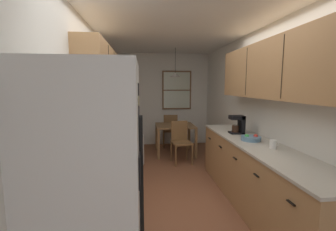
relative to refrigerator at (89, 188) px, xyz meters
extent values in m
plane|color=brown|center=(0.93, 2.18, -0.92)|extent=(12.00, 12.00, 0.00)
cube|color=silver|center=(-0.42, 2.18, 0.36)|extent=(0.10, 9.00, 2.55)
cube|color=silver|center=(2.28, 2.18, 0.36)|extent=(0.10, 9.00, 2.55)
cube|color=silver|center=(0.93, 4.83, 0.36)|extent=(4.40, 0.10, 2.55)
cube|color=white|center=(0.93, 2.18, 1.67)|extent=(4.40, 9.00, 0.08)
cube|color=white|center=(0.00, 0.00, 0.00)|extent=(0.74, 0.75, 1.83)
cube|color=black|center=(0.37, 0.00, -0.06)|extent=(0.01, 0.01, 1.65)
cube|color=black|center=(0.39, -0.04, -0.06)|extent=(0.02, 0.02, 1.17)
cube|color=black|center=(0.39, 0.04, -0.06)|extent=(0.02, 0.02, 1.17)
cube|color=black|center=(0.37, -0.17, 0.18)|extent=(0.01, 0.15, 0.22)
cube|color=beige|center=(0.37, 0.00, 0.65)|extent=(0.01, 0.05, 0.07)
cube|color=white|center=(-0.06, 0.70, -0.47)|extent=(0.62, 0.62, 0.90)
cube|color=black|center=(0.25, 0.70, -0.50)|extent=(0.01, 0.43, 0.30)
cube|color=silver|center=(0.28, 0.70, -0.29)|extent=(0.02, 0.49, 0.02)
cube|color=black|center=(-0.06, 0.70, -0.01)|extent=(0.59, 0.59, 0.02)
cube|color=white|center=(-0.34, 0.70, 0.08)|extent=(0.06, 0.62, 0.20)
cylinder|color=#2D2D2D|center=(-0.20, 0.57, 0.01)|extent=(0.15, 0.15, 0.01)
cylinder|color=#2D2D2D|center=(-0.20, 0.84, 0.01)|extent=(0.15, 0.15, 0.01)
cylinder|color=#2D2D2D|center=(0.08, 0.57, 0.01)|extent=(0.15, 0.15, 0.01)
cylinder|color=#2D2D2D|center=(0.08, 0.84, 0.01)|extent=(0.15, 0.15, 0.01)
cube|color=silver|center=(-0.18, 0.70, 0.73)|extent=(0.38, 0.63, 0.31)
cube|color=black|center=(0.01, 0.64, 0.73)|extent=(0.01, 0.38, 0.20)
cube|color=#2D2D33|center=(0.01, 0.92, 0.73)|extent=(0.01, 0.13, 0.20)
cube|color=#A87A4C|center=(-0.07, 1.89, -0.48)|extent=(0.60, 1.74, 0.87)
cube|color=#B7B2A3|center=(-0.07, 1.89, -0.03)|extent=(0.63, 1.76, 0.03)
cube|color=black|center=(0.24, 1.31, -0.22)|extent=(0.02, 0.10, 0.01)
cube|color=black|center=(0.24, 1.89, -0.22)|extent=(0.02, 0.10, 0.01)
cube|color=black|center=(0.24, 2.47, -0.22)|extent=(0.02, 0.10, 0.01)
cube|color=#A87A4C|center=(-0.21, 1.84, 0.96)|extent=(0.32, 1.84, 0.71)
cube|color=#2D2319|center=(-0.05, 1.54, 0.96)|extent=(0.01, 0.01, 0.66)
cube|color=#2D2319|center=(-0.05, 2.15, 0.96)|extent=(0.01, 0.01, 0.66)
cube|color=#A87A4C|center=(1.93, 1.21, -0.48)|extent=(0.60, 2.98, 0.87)
cube|color=#B7B2A3|center=(1.93, 1.21, -0.03)|extent=(0.63, 3.00, 0.03)
cube|color=black|center=(1.62, 0.02, -0.22)|extent=(0.02, 0.10, 0.01)
cube|color=black|center=(1.62, 0.61, -0.22)|extent=(0.02, 0.10, 0.01)
cube|color=black|center=(1.62, 1.21, -0.22)|extent=(0.02, 0.10, 0.01)
cube|color=black|center=(1.62, 1.80, -0.22)|extent=(0.02, 0.10, 0.01)
cube|color=black|center=(1.62, 2.40, -0.22)|extent=(0.02, 0.10, 0.01)
cube|color=#A87A4C|center=(2.07, 1.16, 0.95)|extent=(0.32, 2.68, 0.74)
cube|color=#2D2319|center=(1.91, 0.71, 0.95)|extent=(0.01, 0.01, 0.68)
cube|color=#2D2319|center=(1.91, 1.60, 0.95)|extent=(0.01, 0.01, 0.68)
cube|color=brown|center=(1.16, 3.79, -0.21)|extent=(0.92, 0.85, 0.03)
cube|color=brown|center=(0.73, 3.39, -0.57)|extent=(0.06, 0.06, 0.69)
cube|color=brown|center=(1.60, 3.39, -0.57)|extent=(0.06, 0.06, 0.69)
cube|color=brown|center=(0.73, 4.19, -0.57)|extent=(0.06, 0.06, 0.69)
cube|color=brown|center=(1.60, 4.19, -0.57)|extent=(0.06, 0.06, 0.69)
cube|color=brown|center=(1.21, 3.09, -0.47)|extent=(0.45, 0.45, 0.04)
cube|color=brown|center=(1.19, 3.27, -0.24)|extent=(0.37, 0.08, 0.45)
cylinder|color=brown|center=(1.42, 2.93, -0.70)|extent=(0.04, 0.04, 0.43)
cylinder|color=brown|center=(1.06, 2.88, -0.70)|extent=(0.04, 0.04, 0.43)
cylinder|color=brown|center=(1.37, 3.29, -0.70)|extent=(0.04, 0.04, 0.43)
cylinder|color=brown|center=(1.01, 3.24, -0.70)|extent=(0.04, 0.04, 0.43)
cube|color=brown|center=(1.13, 4.50, -0.47)|extent=(0.42, 0.42, 0.04)
cube|color=brown|center=(1.12, 4.31, -0.24)|extent=(0.37, 0.05, 0.45)
cylinder|color=brown|center=(0.96, 4.69, -0.70)|extent=(0.04, 0.04, 0.43)
cylinder|color=brown|center=(1.32, 4.67, -0.70)|extent=(0.04, 0.04, 0.43)
cylinder|color=brown|center=(0.94, 4.32, -0.70)|extent=(0.04, 0.04, 0.43)
cylinder|color=brown|center=(1.30, 4.30, -0.70)|extent=(0.04, 0.04, 0.43)
cylinder|color=black|center=(1.16, 3.79, 1.34)|extent=(0.01, 0.01, 0.58)
cone|color=#B7B2A8|center=(1.16, 3.79, 1.00)|extent=(0.26, 0.26, 0.10)
sphere|color=white|center=(1.16, 3.79, 1.02)|extent=(0.06, 0.06, 0.06)
cube|color=brown|center=(1.34, 4.76, 0.62)|extent=(0.82, 0.04, 1.08)
cube|color=silver|center=(1.34, 4.75, 0.62)|extent=(0.74, 0.01, 1.00)
cube|color=brown|center=(1.34, 4.75, 0.62)|extent=(0.74, 0.02, 0.03)
cylinder|color=white|center=(0.23, 3.14, -0.61)|extent=(0.35, 0.35, 0.62)
cylinder|color=#D84C19|center=(-0.07, 1.16, 0.07)|extent=(0.10, 0.10, 0.18)
cylinder|color=white|center=(-0.07, 1.16, 0.17)|extent=(0.10, 0.10, 0.02)
cube|color=silver|center=(0.29, 0.86, -0.42)|extent=(0.02, 0.16, 0.24)
cube|color=black|center=(1.90, 1.85, -0.01)|extent=(0.22, 0.18, 0.02)
cube|color=black|center=(1.98, 1.85, 0.13)|extent=(0.06, 0.18, 0.29)
cube|color=black|center=(1.90, 1.85, 0.24)|extent=(0.22, 0.18, 0.06)
cylinder|color=#331E14|center=(1.88, 1.85, 0.06)|extent=(0.11, 0.11, 0.11)
cylinder|color=white|center=(1.99, 0.93, 0.04)|extent=(0.08, 0.08, 0.11)
torus|color=white|center=(2.04, 0.93, 0.04)|extent=(0.05, 0.01, 0.05)
cylinder|color=#597F9E|center=(1.91, 1.36, 0.01)|extent=(0.27, 0.27, 0.06)
cylinder|color=black|center=(1.91, 1.36, 0.03)|extent=(0.22, 0.22, 0.03)
sphere|color=red|center=(1.97, 1.35, 0.05)|extent=(0.06, 0.06, 0.06)
sphere|color=green|center=(1.85, 1.37, 0.05)|extent=(0.06, 0.06, 0.06)
cylinder|color=silver|center=(1.22, 3.88, -0.17)|extent=(0.17, 0.17, 0.06)
camera|label=1|loc=(0.41, -1.67, 0.75)|focal=24.59mm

